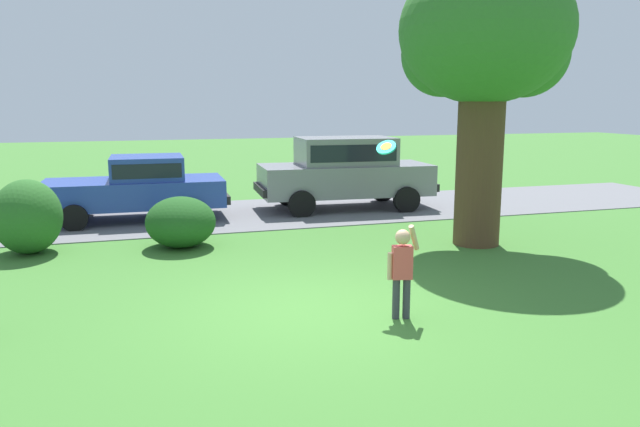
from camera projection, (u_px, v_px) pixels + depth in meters
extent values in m
plane|color=#3D752D|center=(313.00, 310.00, 8.49)|extent=(80.00, 80.00, 0.00)
cube|color=slate|center=(229.00, 215.00, 15.55)|extent=(28.00, 4.40, 0.02)
cylinder|color=#513823|center=(479.00, 165.00, 12.14)|extent=(0.91, 0.91, 3.21)
ellipsoid|color=#33702B|center=(486.00, 30.00, 11.67)|extent=(3.31, 3.31, 2.81)
ellipsoid|color=#33702B|center=(525.00, 53.00, 12.01)|extent=(1.72, 1.72, 1.72)
ellipsoid|color=#33702B|center=(443.00, 55.00, 12.35)|extent=(1.70, 1.70, 1.70)
ellipsoid|color=#286023|center=(28.00, 217.00, 11.54)|extent=(1.25, 1.44, 1.42)
ellipsoid|color=#1E511C|center=(181.00, 222.00, 12.09)|extent=(1.37, 1.48, 1.00)
ellipsoid|color=#1E511C|center=(186.00, 228.00, 12.21)|extent=(0.79, 0.79, 0.71)
cube|color=#28429E|center=(135.00, 193.00, 14.77)|extent=(4.24, 1.94, 0.64)
cube|color=#28429E|center=(147.00, 168.00, 14.74)|extent=(1.72, 1.66, 0.56)
cube|color=black|center=(147.00, 168.00, 14.74)|extent=(1.58, 1.68, 0.34)
cylinder|color=black|center=(74.00, 218.00, 13.60)|extent=(0.61, 0.23, 0.60)
cylinder|color=black|center=(82.00, 204.00, 15.37)|extent=(0.61, 0.23, 0.60)
cylinder|color=black|center=(193.00, 212.00, 14.30)|extent=(0.61, 0.23, 0.60)
cylinder|color=black|center=(188.00, 200.00, 16.07)|extent=(0.61, 0.23, 0.60)
cube|color=black|center=(39.00, 203.00, 14.22)|extent=(0.16, 1.75, 0.20)
cube|color=black|center=(224.00, 196.00, 15.37)|extent=(0.16, 1.75, 0.20)
cube|color=gray|center=(345.00, 179.00, 16.35)|extent=(4.60, 2.09, 0.80)
cube|color=gray|center=(345.00, 151.00, 16.21)|extent=(2.56, 1.76, 0.72)
cube|color=black|center=(345.00, 151.00, 16.21)|extent=(2.37, 1.77, 0.43)
cylinder|color=black|center=(302.00, 204.00, 15.20)|extent=(0.69, 0.26, 0.68)
cylinder|color=black|center=(287.00, 193.00, 17.00)|extent=(0.69, 0.26, 0.68)
cylinder|color=black|center=(407.00, 200.00, 15.87)|extent=(0.69, 0.26, 0.68)
cylinder|color=black|center=(382.00, 190.00, 17.66)|extent=(0.69, 0.26, 0.68)
cube|color=black|center=(260.00, 190.00, 15.84)|extent=(0.22, 1.75, 0.20)
cube|color=black|center=(424.00, 184.00, 16.93)|extent=(0.22, 1.75, 0.20)
cylinder|color=#383842|center=(396.00, 298.00, 8.11)|extent=(0.10, 0.10, 0.55)
cylinder|color=#383842|center=(406.00, 298.00, 8.12)|extent=(0.10, 0.10, 0.55)
cube|color=#DB4C4C|center=(402.00, 262.00, 8.02)|extent=(0.29, 0.22, 0.44)
sphere|color=tan|center=(403.00, 237.00, 7.96)|extent=(0.20, 0.20, 0.20)
cylinder|color=tan|center=(414.00, 238.00, 8.02)|extent=(0.23, 0.22, 0.39)
cylinder|color=tan|center=(390.00, 266.00, 8.02)|extent=(0.07, 0.07, 0.36)
cylinder|color=#1EB7B2|center=(386.00, 147.00, 8.48)|extent=(0.31, 0.27, 0.26)
cylinder|color=orange|center=(386.00, 147.00, 8.48)|extent=(0.18, 0.15, 0.15)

